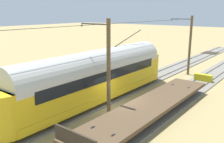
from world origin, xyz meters
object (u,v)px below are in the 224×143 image
flatcar_adjacent (149,106)px  catenary_pole_foreground (189,44)px  catenary_pole_mid_near (108,67)px  track_end_bumper (203,78)px  vintage_streetcar (96,75)px

flatcar_adjacent → catenary_pole_foreground: bearing=-79.3°
catenary_pole_mid_near → catenary_pole_foreground: bearing=-90.0°
flatcar_adjacent → track_end_bumper: flatcar_adjacent is taller
vintage_streetcar → catenary_pole_foreground: 13.74m
vintage_streetcar → catenary_pole_mid_near: bearing=148.5°
flatcar_adjacent → catenary_pole_mid_near: bearing=30.7°
flatcar_adjacent → vintage_streetcar: bearing=0.2°
catenary_pole_foreground → track_end_bumper: size_ratio=3.80×
vintage_streetcar → catenary_pole_foreground: (-2.42, -13.46, 1.31)m
flatcar_adjacent → track_end_bumper: bearing=-90.0°
catenary_pole_foreground → track_end_bumper: bearing=141.9°
catenary_pole_mid_near → track_end_bumper: catenary_pole_mid_near is taller
flatcar_adjacent → track_end_bumper: 11.46m
vintage_streetcar → flatcar_adjacent: 5.14m
catenary_pole_foreground → vintage_streetcar: bearing=79.8°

